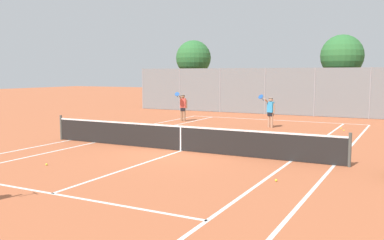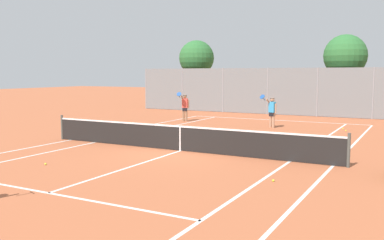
# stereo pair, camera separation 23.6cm
# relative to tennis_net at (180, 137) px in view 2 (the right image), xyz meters

# --- Properties ---
(ground_plane) EXTENTS (120.00, 120.00, 0.00)m
(ground_plane) POSITION_rel_tennis_net_xyz_m (0.00, 0.00, -0.51)
(ground_plane) COLOR #B25B38
(court_line_markings) EXTENTS (11.10, 23.90, 0.01)m
(court_line_markings) POSITION_rel_tennis_net_xyz_m (0.00, 0.00, -0.51)
(court_line_markings) COLOR silver
(court_line_markings) RESTS_ON ground
(tennis_net) EXTENTS (12.00, 0.10, 1.07)m
(tennis_net) POSITION_rel_tennis_net_xyz_m (0.00, 0.00, 0.00)
(tennis_net) COLOR #474C47
(tennis_net) RESTS_ON ground
(player_far_left) EXTENTS (0.49, 0.86, 1.77)m
(player_far_left) POSITION_rel_tennis_net_xyz_m (-4.68, 8.73, 0.42)
(player_far_left) COLOR #936B4C
(player_far_left) RESTS_ON ground
(player_far_right) EXTENTS (0.83, 0.69, 1.77)m
(player_far_right) POSITION_rel_tennis_net_xyz_m (0.90, 8.19, 0.42)
(player_far_right) COLOR tan
(player_far_right) RESTS_ON ground
(loose_tennis_ball_0) EXTENTS (0.07, 0.07, 0.07)m
(loose_tennis_ball_0) POSITION_rel_tennis_net_xyz_m (1.96, 3.21, -0.48)
(loose_tennis_ball_0) COLOR #D1DB33
(loose_tennis_ball_0) RESTS_ON ground
(loose_tennis_ball_1) EXTENTS (0.07, 0.07, 0.07)m
(loose_tennis_ball_1) POSITION_rel_tennis_net_xyz_m (4.35, 9.37, -0.48)
(loose_tennis_ball_1) COLOR #D1DB33
(loose_tennis_ball_1) RESTS_ON ground
(loose_tennis_ball_2) EXTENTS (0.07, 0.07, 0.07)m
(loose_tennis_ball_2) POSITION_rel_tennis_net_xyz_m (4.59, 8.61, -0.48)
(loose_tennis_ball_2) COLOR #D1DB33
(loose_tennis_ball_2) RESTS_ON ground
(loose_tennis_ball_3) EXTENTS (0.07, 0.07, 0.07)m
(loose_tennis_ball_3) POSITION_rel_tennis_net_xyz_m (4.46, -2.78, -0.48)
(loose_tennis_ball_3) COLOR #D1DB33
(loose_tennis_ball_3) RESTS_ON ground
(loose_tennis_ball_4) EXTENTS (0.07, 0.07, 0.07)m
(loose_tennis_ball_4) POSITION_rel_tennis_net_xyz_m (-1.11, 1.68, -0.48)
(loose_tennis_ball_4) COLOR #D1DB33
(loose_tennis_ball_4) RESTS_ON ground
(loose_tennis_ball_5) EXTENTS (0.07, 0.07, 0.07)m
(loose_tennis_ball_5) POSITION_rel_tennis_net_xyz_m (-2.53, -4.15, -0.48)
(loose_tennis_ball_5) COLOR #D1DB33
(loose_tennis_ball_5) RESTS_ON ground
(back_fence) EXTENTS (24.16, 0.08, 3.27)m
(back_fence) POSITION_rel_tennis_net_xyz_m (0.00, 15.37, 1.13)
(back_fence) COLOR gray
(back_fence) RESTS_ON ground
(tree_behind_left) EXTENTS (2.94, 2.94, 5.63)m
(tree_behind_left) POSITION_rel_tennis_net_xyz_m (-8.95, 18.48, 3.54)
(tree_behind_left) COLOR brown
(tree_behind_left) RESTS_ON ground
(tree_behind_right) EXTENTS (2.96, 2.96, 5.56)m
(tree_behind_right) POSITION_rel_tennis_net_xyz_m (3.06, 17.71, 3.49)
(tree_behind_right) COLOR brown
(tree_behind_right) RESTS_ON ground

